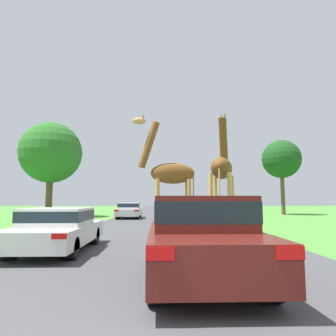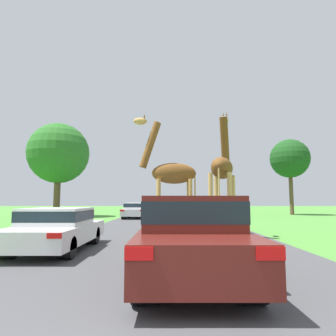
{
  "view_description": "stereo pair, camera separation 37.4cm",
  "coord_description": "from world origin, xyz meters",
  "px_view_note": "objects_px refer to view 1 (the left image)",
  "views": [
    {
      "loc": [
        -0.31,
        -1.2,
        1.45
      ],
      "look_at": [
        0.12,
        11.11,
        2.8
      ],
      "focal_mm": 32.0,
      "sensor_mm": 36.0,
      "label": 1
    },
    {
      "loc": [
        0.07,
        -1.21,
        1.45
      ],
      "look_at": [
        0.12,
        11.11,
        2.8
      ],
      "focal_mm": 32.0,
      "sensor_mm": 36.0,
      "label": 2
    }
  ],
  "objects_px": {
    "car_far_ahead": "(188,209)",
    "car_lead_maroon": "(201,235)",
    "car_queue_right": "(129,210)",
    "tree_centre_back": "(51,153)",
    "giraffe_near_road": "(169,174)",
    "giraffe_companion": "(222,170)",
    "car_verge_right": "(58,228)",
    "tree_left_edge": "(281,159)",
    "car_queue_left": "(178,215)"
  },
  "relations": [
    {
      "from": "tree_centre_back",
      "to": "car_verge_right",
      "type": "bearing_deg",
      "value": -69.56
    },
    {
      "from": "giraffe_companion",
      "to": "car_queue_left",
      "type": "height_order",
      "value": "giraffe_companion"
    },
    {
      "from": "car_lead_maroon",
      "to": "car_queue_left",
      "type": "height_order",
      "value": "car_lead_maroon"
    },
    {
      "from": "giraffe_near_road",
      "to": "tree_centre_back",
      "type": "height_order",
      "value": "tree_centre_back"
    },
    {
      "from": "tree_left_edge",
      "to": "car_far_ahead",
      "type": "bearing_deg",
      "value": -152.27
    },
    {
      "from": "car_verge_right",
      "to": "tree_left_edge",
      "type": "relative_size",
      "value": 0.57
    },
    {
      "from": "tree_centre_back",
      "to": "giraffe_companion",
      "type": "bearing_deg",
      "value": -53.45
    },
    {
      "from": "giraffe_near_road",
      "to": "car_verge_right",
      "type": "bearing_deg",
      "value": 130.23
    },
    {
      "from": "giraffe_companion",
      "to": "tree_left_edge",
      "type": "bearing_deg",
      "value": 79.05
    },
    {
      "from": "car_lead_maroon",
      "to": "tree_centre_back",
      "type": "distance_m",
      "value": 24.72
    },
    {
      "from": "giraffe_near_road",
      "to": "giraffe_companion",
      "type": "height_order",
      "value": "giraffe_companion"
    },
    {
      "from": "car_queue_right",
      "to": "tree_left_edge",
      "type": "bearing_deg",
      "value": 21.18
    },
    {
      "from": "car_queue_left",
      "to": "tree_centre_back",
      "type": "distance_m",
      "value": 16.5
    },
    {
      "from": "car_far_ahead",
      "to": "tree_left_edge",
      "type": "bearing_deg",
      "value": 27.73
    },
    {
      "from": "giraffe_companion",
      "to": "car_queue_right",
      "type": "distance_m",
      "value": 14.91
    },
    {
      "from": "car_far_ahead",
      "to": "car_verge_right",
      "type": "height_order",
      "value": "car_far_ahead"
    },
    {
      "from": "giraffe_companion",
      "to": "car_lead_maroon",
      "type": "height_order",
      "value": "giraffe_companion"
    },
    {
      "from": "car_queue_left",
      "to": "car_verge_right",
      "type": "height_order",
      "value": "car_queue_left"
    },
    {
      "from": "giraffe_near_road",
      "to": "tree_left_edge",
      "type": "bearing_deg",
      "value": -38.47
    },
    {
      "from": "car_queue_left",
      "to": "tree_centre_back",
      "type": "height_order",
      "value": "tree_centre_back"
    },
    {
      "from": "giraffe_companion",
      "to": "car_far_ahead",
      "type": "distance_m",
      "value": 14.57
    },
    {
      "from": "tree_left_edge",
      "to": "tree_centre_back",
      "type": "relative_size",
      "value": 0.91
    },
    {
      "from": "car_queue_right",
      "to": "car_far_ahead",
      "type": "height_order",
      "value": "car_far_ahead"
    },
    {
      "from": "car_lead_maroon",
      "to": "tree_centre_back",
      "type": "relative_size",
      "value": 0.48
    },
    {
      "from": "giraffe_near_road",
      "to": "car_far_ahead",
      "type": "bearing_deg",
      "value": -13.45
    },
    {
      "from": "car_lead_maroon",
      "to": "tree_centre_back",
      "type": "bearing_deg",
      "value": 115.94
    },
    {
      "from": "car_lead_maroon",
      "to": "tree_centre_back",
      "type": "xyz_separation_m",
      "value": [
        -10.59,
        21.77,
        4.99
      ]
    },
    {
      "from": "car_lead_maroon",
      "to": "tree_left_edge",
      "type": "height_order",
      "value": "tree_left_edge"
    },
    {
      "from": "giraffe_companion",
      "to": "tree_centre_back",
      "type": "xyz_separation_m",
      "value": [
        -12.18,
        16.43,
        3.2
      ]
    },
    {
      "from": "car_far_ahead",
      "to": "car_lead_maroon",
      "type": "bearing_deg",
      "value": -95.08
    },
    {
      "from": "giraffe_companion",
      "to": "car_queue_right",
      "type": "relative_size",
      "value": 1.17
    },
    {
      "from": "car_far_ahead",
      "to": "tree_centre_back",
      "type": "bearing_deg",
      "value": 170.91
    },
    {
      "from": "car_queue_right",
      "to": "car_verge_right",
      "type": "xyz_separation_m",
      "value": [
        -0.58,
        -16.02,
        -0.02
      ]
    },
    {
      "from": "giraffe_near_road",
      "to": "giraffe_companion",
      "type": "relative_size",
      "value": 0.99
    },
    {
      "from": "car_verge_right",
      "to": "giraffe_near_road",
      "type": "bearing_deg",
      "value": 44.57
    },
    {
      "from": "tree_centre_back",
      "to": "car_far_ahead",
      "type": "bearing_deg",
      "value": -9.09
    },
    {
      "from": "car_far_ahead",
      "to": "car_verge_right",
      "type": "bearing_deg",
      "value": -108.41
    },
    {
      "from": "car_queue_right",
      "to": "car_verge_right",
      "type": "bearing_deg",
      "value": -92.06
    },
    {
      "from": "giraffe_near_road",
      "to": "giraffe_companion",
      "type": "distance_m",
      "value": 2.34
    },
    {
      "from": "giraffe_near_road",
      "to": "car_verge_right",
      "type": "height_order",
      "value": "giraffe_near_road"
    },
    {
      "from": "car_queue_right",
      "to": "car_far_ahead",
      "type": "bearing_deg",
      "value": 5.15
    },
    {
      "from": "giraffe_near_road",
      "to": "tree_centre_back",
      "type": "xyz_separation_m",
      "value": [
        -10.24,
        15.11,
        3.26
      ]
    },
    {
      "from": "car_far_ahead",
      "to": "car_queue_left",
      "type": "bearing_deg",
      "value": -98.95
    },
    {
      "from": "car_queue_right",
      "to": "tree_left_edge",
      "type": "xyz_separation_m",
      "value": [
        15.47,
        5.99,
        5.11
      ]
    },
    {
      "from": "car_queue_right",
      "to": "car_queue_left",
      "type": "relative_size",
      "value": 0.97
    },
    {
      "from": "car_queue_left",
      "to": "tree_centre_back",
      "type": "bearing_deg",
      "value": 133.86
    },
    {
      "from": "car_queue_left",
      "to": "car_verge_right",
      "type": "relative_size",
      "value": 1.02
    },
    {
      "from": "car_queue_right",
      "to": "tree_centre_back",
      "type": "relative_size",
      "value": 0.51
    },
    {
      "from": "giraffe_companion",
      "to": "car_lead_maroon",
      "type": "relative_size",
      "value": 1.23
    },
    {
      "from": "giraffe_companion",
      "to": "car_queue_right",
      "type": "xyz_separation_m",
      "value": [
        -4.73,
        14.01,
        -1.91
      ]
    }
  ]
}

